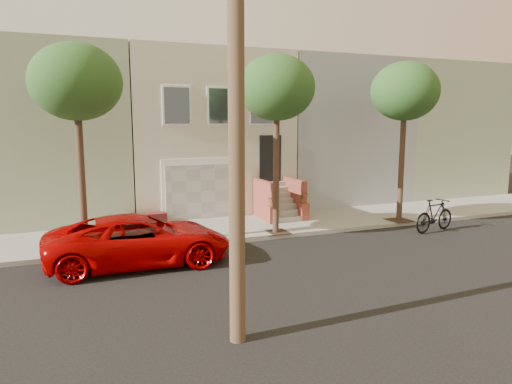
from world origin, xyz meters
name	(u,v)px	position (x,y,z in m)	size (l,w,h in m)	color
ground	(300,272)	(0.00, 0.00, 0.00)	(90.00, 90.00, 0.00)	black
sidewalk	(237,228)	(0.00, 5.35, 0.07)	(40.00, 3.70, 0.15)	gray
house_row	(196,131)	(0.00, 11.19, 3.64)	(33.10, 11.70, 7.00)	beige
tree_left	(76,83)	(-5.50, 3.90, 5.26)	(2.70, 2.57, 6.30)	#2D2116
tree_mid	(277,89)	(1.00, 3.90, 5.26)	(2.70, 2.57, 6.30)	#2D2116
tree_right	(405,92)	(6.50, 3.90, 5.26)	(2.70, 2.57, 6.30)	#2D2116
pickup_truck	(140,240)	(-4.04, 2.33, 0.73)	(2.43, 5.27, 1.47)	#B10000
motorcycle	(435,215)	(6.86, 2.32, 0.63)	(0.59, 2.10, 1.26)	black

